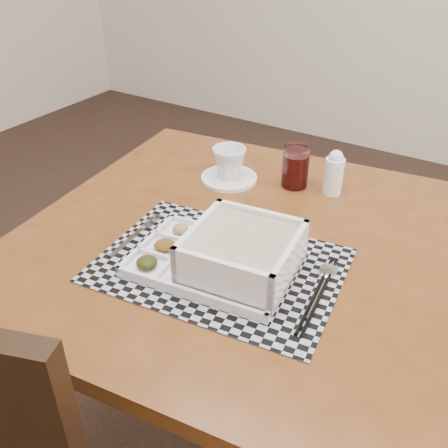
% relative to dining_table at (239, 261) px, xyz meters
% --- Properties ---
extents(dining_table, '(1.05, 1.05, 0.71)m').
position_rel_dining_table_xyz_m(dining_table, '(0.00, 0.00, 0.00)').
color(dining_table, '#552D0F').
rests_on(dining_table, ground).
extents(placemat, '(0.52, 0.40, 0.00)m').
position_rel_dining_table_xyz_m(placemat, '(0.02, -0.12, 0.07)').
color(placemat, '#9E9FA5').
rests_on(placemat, dining_table).
extents(serving_tray, '(0.35, 0.26, 0.10)m').
position_rel_dining_table_xyz_m(serving_tray, '(0.06, -0.12, 0.11)').
color(serving_tray, white).
rests_on(serving_tray, placemat).
extents(fork, '(0.04, 0.19, 0.00)m').
position_rel_dining_table_xyz_m(fork, '(-0.19, -0.12, 0.08)').
color(fork, silver).
rests_on(fork, placemat).
extents(spoon, '(0.04, 0.18, 0.01)m').
position_rel_dining_table_xyz_m(spoon, '(0.22, -0.04, 0.08)').
color(spoon, silver).
rests_on(spoon, placemat).
extents(chopsticks, '(0.05, 0.24, 0.01)m').
position_rel_dining_table_xyz_m(chopsticks, '(0.23, -0.10, 0.08)').
color(chopsticks, black).
rests_on(chopsticks, placemat).
extents(saucer, '(0.15, 0.15, 0.01)m').
position_rel_dining_table_xyz_m(saucer, '(-0.16, 0.21, 0.08)').
color(saucer, white).
rests_on(saucer, dining_table).
extents(cup, '(0.11, 0.11, 0.08)m').
position_rel_dining_table_xyz_m(cup, '(-0.16, 0.21, 0.12)').
color(cup, white).
rests_on(cup, saucer).
extents(juice_glass, '(0.07, 0.07, 0.11)m').
position_rel_dining_table_xyz_m(juice_glass, '(0.00, 0.28, 0.12)').
color(juice_glass, white).
rests_on(juice_glass, dining_table).
extents(creamer_bottle, '(0.05, 0.05, 0.12)m').
position_rel_dining_table_xyz_m(creamer_bottle, '(0.10, 0.29, 0.13)').
color(creamer_bottle, white).
rests_on(creamer_bottle, dining_table).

